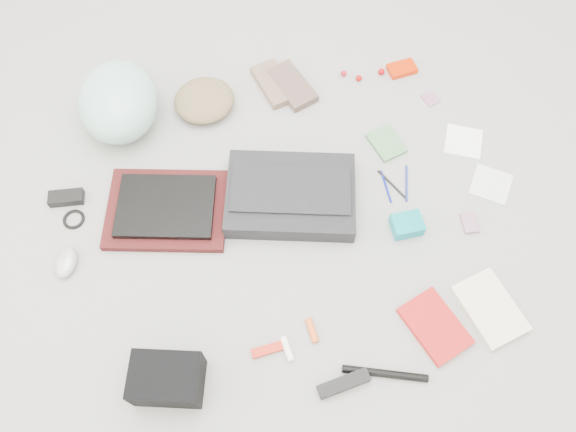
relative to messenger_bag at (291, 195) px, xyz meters
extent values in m
plane|color=gray|center=(-0.03, -0.08, -0.04)|extent=(4.00, 4.00, 0.00)
cube|color=black|center=(0.00, 0.00, 0.00)|extent=(0.51, 0.42, 0.07)
cube|color=black|center=(0.00, 0.00, 0.04)|extent=(0.44, 0.29, 0.01)
cube|color=#3F1010|center=(-0.43, 0.06, -0.02)|extent=(0.48, 0.40, 0.03)
cube|color=black|center=(-0.43, 0.06, 0.00)|extent=(0.38, 0.32, 0.02)
ellipsoid|color=#A2D5CB|center=(-0.52, 0.49, 0.07)|extent=(0.32, 0.38, 0.21)
ellipsoid|color=brown|center=(-0.22, 0.48, 0.00)|extent=(0.25, 0.24, 0.08)
cube|color=#7B5E4E|center=(0.06, 0.51, -0.02)|extent=(0.15, 0.23, 0.03)
cube|color=brown|center=(0.13, 0.48, -0.02)|extent=(0.17, 0.24, 0.03)
cube|color=black|center=(-0.76, 0.19, -0.02)|extent=(0.12, 0.07, 0.03)
torus|color=black|center=(-0.75, 0.11, -0.03)|extent=(0.10, 0.10, 0.01)
ellipsoid|color=#A2A2A2|center=(-0.78, -0.06, -0.02)|extent=(0.10, 0.13, 0.04)
cube|color=black|center=(-0.50, -0.52, 0.03)|extent=(0.24, 0.19, 0.13)
cube|color=#B51E0E|center=(-0.20, -0.50, -0.03)|extent=(0.10, 0.03, 0.02)
cylinder|color=white|center=(-0.14, -0.51, -0.03)|extent=(0.03, 0.08, 0.02)
cylinder|color=#DA5520|center=(-0.05, -0.47, -0.03)|extent=(0.03, 0.08, 0.02)
cube|color=black|center=(0.00, -0.65, -0.02)|extent=(0.16, 0.06, 0.03)
cylinder|color=black|center=(0.13, -0.65, -0.02)|extent=(0.25, 0.11, 0.02)
cube|color=red|center=(0.33, -0.55, -0.03)|extent=(0.20, 0.25, 0.02)
cube|color=beige|center=(0.52, -0.54, -0.02)|extent=(0.20, 0.26, 0.02)
cube|color=#497E4D|center=(0.40, 0.15, -0.03)|extent=(0.13, 0.15, 0.02)
cylinder|color=#0B108A|center=(0.34, -0.03, -0.03)|extent=(0.01, 0.13, 0.01)
cylinder|color=black|center=(0.37, -0.02, -0.03)|extent=(0.07, 0.13, 0.01)
cylinder|color=navy|center=(0.42, -0.03, -0.03)|extent=(0.06, 0.14, 0.01)
cube|color=#068A9A|center=(0.36, -0.20, -0.01)|extent=(0.10, 0.08, 0.05)
cube|color=#A36F87|center=(0.58, -0.24, -0.03)|extent=(0.06, 0.08, 0.01)
cube|color=white|center=(0.68, 0.09, -0.03)|extent=(0.18, 0.18, 0.01)
cube|color=silver|center=(0.71, -0.11, -0.03)|extent=(0.18, 0.18, 0.01)
sphere|color=maroon|center=(0.34, 0.50, -0.03)|extent=(0.03, 0.03, 0.02)
sphere|color=#A20907|center=(0.39, 0.46, -0.02)|extent=(0.03, 0.03, 0.02)
sphere|color=#A20109|center=(0.49, 0.47, -0.02)|extent=(0.03, 0.03, 0.03)
cube|color=red|center=(0.57, 0.47, -0.03)|extent=(0.11, 0.08, 0.02)
cube|color=#A1668B|center=(0.64, 0.31, -0.03)|extent=(0.07, 0.08, 0.00)
camera|label=1|loc=(-0.23, -0.91, 1.70)|focal=35.00mm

